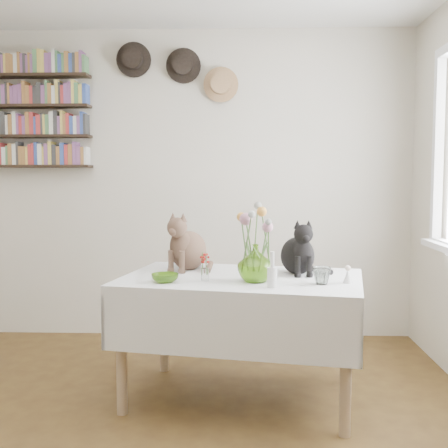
{
  "coord_description": "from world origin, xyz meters",
  "views": [
    {
      "loc": [
        0.64,
        -2.35,
        1.31
      ],
      "look_at": [
        0.52,
        0.79,
        1.05
      ],
      "focal_mm": 45.0,
      "sensor_mm": 36.0,
      "label": 1
    }
  ],
  "objects_px": {
    "dining_table": "(242,307)",
    "tabby_cat": "(189,240)",
    "bookshelf_unit": "(28,111)",
    "black_cat": "(298,246)",
    "flower_vase": "(256,263)"
  },
  "relations": [
    {
      "from": "dining_table",
      "to": "tabby_cat",
      "type": "relative_size",
      "value": 4.07
    },
    {
      "from": "tabby_cat",
      "to": "bookshelf_unit",
      "type": "height_order",
      "value": "bookshelf_unit"
    },
    {
      "from": "dining_table",
      "to": "black_cat",
      "type": "bearing_deg",
      "value": 21.16
    },
    {
      "from": "dining_table",
      "to": "tabby_cat",
      "type": "distance_m",
      "value": 0.56
    },
    {
      "from": "black_cat",
      "to": "flower_vase",
      "type": "relative_size",
      "value": 1.61
    },
    {
      "from": "tabby_cat",
      "to": "black_cat",
      "type": "xyz_separation_m",
      "value": [
        0.67,
        -0.13,
        -0.02
      ]
    },
    {
      "from": "dining_table",
      "to": "black_cat",
      "type": "distance_m",
      "value": 0.5
    },
    {
      "from": "flower_vase",
      "to": "bookshelf_unit",
      "type": "bearing_deg",
      "value": 141.56
    },
    {
      "from": "dining_table",
      "to": "black_cat",
      "type": "xyz_separation_m",
      "value": [
        0.34,
        0.13,
        0.35
      ]
    },
    {
      "from": "black_cat",
      "to": "bookshelf_unit",
      "type": "distance_m",
      "value": 2.54
    },
    {
      "from": "tabby_cat",
      "to": "bookshelf_unit",
      "type": "bearing_deg",
      "value": 169.26
    },
    {
      "from": "dining_table",
      "to": "bookshelf_unit",
      "type": "xyz_separation_m",
      "value": [
        -1.72,
        1.27,
        1.29
      ]
    },
    {
      "from": "tabby_cat",
      "to": "bookshelf_unit",
      "type": "xyz_separation_m",
      "value": [
        -1.39,
        1.01,
        0.92
      ]
    },
    {
      "from": "black_cat",
      "to": "bookshelf_unit",
      "type": "relative_size",
      "value": 0.34
    },
    {
      "from": "dining_table",
      "to": "flower_vase",
      "type": "relative_size",
      "value": 7.19
    }
  ]
}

